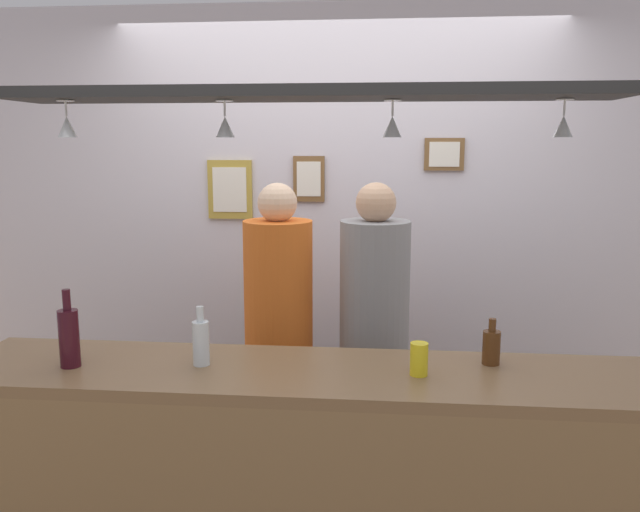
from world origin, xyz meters
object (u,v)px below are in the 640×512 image
object	(u,v)px
bottle_soda_clear	(201,342)
bottle_beer_brown_stubby	(491,346)
picture_frame_caricature	(230,190)
picture_frame_upper_small	(444,154)
picture_frame_crest	(309,179)
person_left_orange_shirt	(279,314)
bottle_wine_dark_red	(69,336)
drink_can	(419,359)
person_right_grey_shirt	(374,316)

from	to	relation	value
bottle_soda_clear	bottle_beer_brown_stubby	world-z (taller)	bottle_soda_clear
picture_frame_caricature	picture_frame_upper_small	world-z (taller)	picture_frame_upper_small
picture_frame_crest	person_left_orange_shirt	bearing A→B (deg)	-97.50
person_left_orange_shirt	picture_frame_upper_small	bearing A→B (deg)	36.41
picture_frame_caricature	picture_frame_crest	world-z (taller)	picture_frame_crest
bottle_wine_dark_red	picture_frame_crest	world-z (taller)	picture_frame_crest
drink_can	person_right_grey_shirt	bearing A→B (deg)	102.23
person_left_orange_shirt	picture_frame_upper_small	distance (m)	1.31
picture_frame_upper_small	picture_frame_crest	world-z (taller)	picture_frame_upper_small
bottle_wine_dark_red	picture_frame_caricature	world-z (taller)	picture_frame_caricature
drink_can	picture_frame_caricature	world-z (taller)	picture_frame_caricature
person_left_orange_shirt	person_right_grey_shirt	distance (m)	0.47
person_left_orange_shirt	drink_can	world-z (taller)	person_left_orange_shirt
bottle_beer_brown_stubby	picture_frame_caricature	xyz separation A→B (m)	(-1.31, 1.28, 0.50)
bottle_beer_brown_stubby	picture_frame_crest	distance (m)	1.63
person_left_orange_shirt	drink_can	bearing A→B (deg)	-51.08
bottle_beer_brown_stubby	picture_frame_caricature	distance (m)	1.90
picture_frame_caricature	picture_frame_upper_small	xyz separation A→B (m)	(1.22, 0.00, 0.21)
person_right_grey_shirt	picture_frame_upper_small	bearing A→B (deg)	59.32
drink_can	picture_frame_crest	distance (m)	1.64
drink_can	person_left_orange_shirt	bearing A→B (deg)	128.92
drink_can	bottle_soda_clear	bearing A→B (deg)	177.81
bottle_soda_clear	picture_frame_caricature	xyz separation A→B (m)	(-0.21, 1.39, 0.48)
person_left_orange_shirt	bottle_beer_brown_stubby	size ratio (longest dim) A/B	9.12
bottle_soda_clear	bottle_wine_dark_red	xyz separation A→B (m)	(-0.49, -0.07, 0.03)
bottle_soda_clear	picture_frame_caricature	world-z (taller)	picture_frame_caricature
drink_can	picture_frame_upper_small	distance (m)	1.61
drink_can	picture_frame_crest	size ratio (longest dim) A/B	0.47
bottle_wine_dark_red	picture_frame_caricature	size ratio (longest dim) A/B	0.88
person_right_grey_shirt	bottle_beer_brown_stubby	world-z (taller)	person_right_grey_shirt
bottle_wine_dark_red	picture_frame_crest	xyz separation A→B (m)	(0.74, 1.46, 0.52)
person_right_grey_shirt	drink_can	world-z (taller)	person_right_grey_shirt
person_right_grey_shirt	drink_can	xyz separation A→B (m)	(0.17, -0.80, 0.06)
bottle_beer_brown_stubby	person_left_orange_shirt	bearing A→B (deg)	144.84
picture_frame_upper_small	bottle_soda_clear	bearing A→B (deg)	-126.10
person_right_grey_shirt	picture_frame_upper_small	world-z (taller)	picture_frame_upper_small
bottle_wine_dark_red	picture_frame_upper_small	distance (m)	2.20
person_left_orange_shirt	bottle_beer_brown_stubby	world-z (taller)	person_left_orange_shirt
person_left_orange_shirt	picture_frame_caricature	bearing A→B (deg)	121.47
picture_frame_upper_small	picture_frame_crest	distance (m)	0.77
picture_frame_upper_small	person_right_grey_shirt	bearing A→B (deg)	-120.68
bottle_soda_clear	picture_frame_crest	xyz separation A→B (m)	(0.25, 1.39, 0.54)
person_right_grey_shirt	bottle_beer_brown_stubby	distance (m)	0.80
person_left_orange_shirt	person_right_grey_shirt	xyz separation A→B (m)	(0.47, -0.00, 0.00)
person_left_orange_shirt	picture_frame_crest	size ratio (longest dim) A/B	6.31
bottle_beer_brown_stubby	picture_frame_caricature	world-z (taller)	picture_frame_caricature
bottle_beer_brown_stubby	person_right_grey_shirt	bearing A→B (deg)	124.83
bottle_wine_dark_red	person_right_grey_shirt	bearing A→B (deg)	36.42
bottle_soda_clear	bottle_beer_brown_stubby	distance (m)	1.11
person_right_grey_shirt	bottle_soda_clear	distance (m)	1.01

